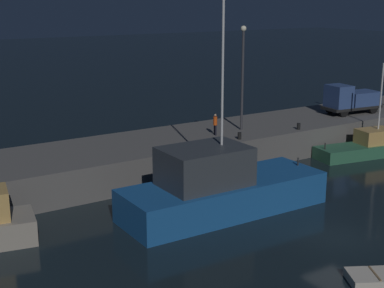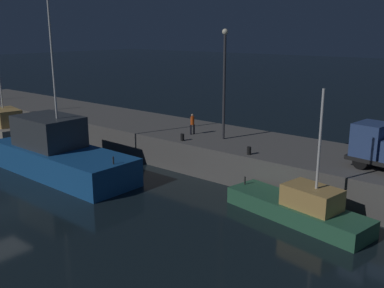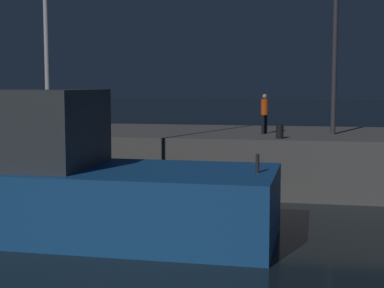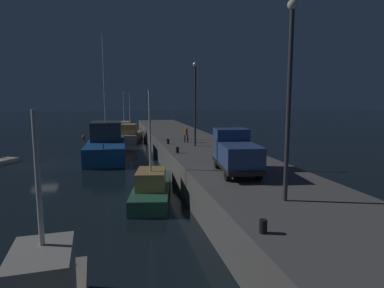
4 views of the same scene
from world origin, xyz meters
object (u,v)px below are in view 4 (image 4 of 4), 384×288
(fishing_boat_blue, at_px, (106,145))
(mooring_buoy_mid, at_px, (84,137))
(dockworker, at_px, (186,134))
(bollard_east, at_px, (177,150))
(lamp_post_east, at_px, (289,88))
(lamp_post_west, at_px, (195,98))
(bollard_west, at_px, (263,226))
(fishing_boat_white, at_px, (125,130))
(fishing_trawler_red, at_px, (152,187))
(fishing_boat_orange, at_px, (131,135))
(bollard_central, at_px, (168,141))
(utility_truck, at_px, (236,153))

(fishing_boat_blue, xyz_separation_m, mooring_buoy_mid, (-20.21, -4.51, -1.25))
(dockworker, bearing_deg, bollard_east, -17.86)
(lamp_post_east, bearing_deg, bollard_east, -170.07)
(lamp_post_west, xyz_separation_m, bollard_west, (21.27, -2.48, -4.46))
(fishing_boat_white, xyz_separation_m, dockworker, (31.39, 5.77, 2.32))
(fishing_trawler_red, xyz_separation_m, mooring_buoy_mid, (-37.55, -8.14, -0.48))
(lamp_post_east, bearing_deg, fishing_boat_orange, -172.33)
(fishing_boat_white, height_order, bollard_central, fishing_boat_white)
(bollard_central, xyz_separation_m, bollard_east, (5.84, -0.06, 0.00))
(lamp_post_east, height_order, dockworker, lamp_post_east)
(fishing_boat_blue, bearing_deg, lamp_post_east, 18.40)
(utility_truck, bearing_deg, fishing_boat_orange, -171.49)
(mooring_buoy_mid, relative_size, dockworker, 0.35)
(mooring_buoy_mid, bearing_deg, lamp_post_east, 15.92)
(fishing_boat_white, relative_size, bollard_west, 18.12)
(lamp_post_west, xyz_separation_m, bollard_east, (3.82, -2.43, -4.44))
(mooring_buoy_mid, bearing_deg, fishing_trawler_red, 12.22)
(fishing_trawler_red, relative_size, fishing_boat_orange, 0.96)
(fishing_boat_blue, xyz_separation_m, dockworker, (5.69, 8.44, 1.68))
(mooring_buoy_mid, bearing_deg, fishing_boat_white, 127.40)
(bollard_central, bearing_deg, fishing_boat_blue, -135.19)
(fishing_boat_blue, bearing_deg, utility_truck, 22.51)
(lamp_post_west, bearing_deg, bollard_east, -32.45)
(fishing_boat_orange, bearing_deg, bollard_west, 3.82)
(mooring_buoy_mid, height_order, bollard_west, bollard_west)
(fishing_boat_blue, bearing_deg, fishing_trawler_red, 11.81)
(mooring_buoy_mid, distance_m, bollard_central, 28.86)
(fishing_boat_blue, relative_size, dockworker, 8.69)
(fishing_trawler_red, distance_m, bollard_east, 6.02)
(lamp_post_west, bearing_deg, dockworker, -173.59)
(fishing_trawler_red, relative_size, bollard_central, 16.93)
(fishing_boat_orange, relative_size, mooring_buoy_mid, 15.84)
(fishing_boat_white, bearing_deg, dockworker, 10.41)
(utility_truck, height_order, bollard_central, utility_truck)
(lamp_post_east, xyz_separation_m, bollard_central, (-20.06, -2.43, -4.82))
(bollard_west, bearing_deg, bollard_east, 179.82)
(fishing_trawler_red, relative_size, utility_truck, 1.58)
(fishing_boat_white, bearing_deg, bollard_central, 6.58)
(fishing_boat_blue, xyz_separation_m, lamp_post_west, (8.45, 8.75, 5.46))
(lamp_post_east, bearing_deg, utility_truck, -177.38)
(lamp_post_east, relative_size, dockworker, 5.39)
(fishing_boat_blue, height_order, bollard_west, fishing_boat_blue)
(bollard_west, relative_size, bollard_central, 0.92)
(fishing_boat_white, height_order, fishing_boat_orange, fishing_boat_white)
(mooring_buoy_mid, relative_size, utility_truck, 0.10)
(mooring_buoy_mid, bearing_deg, utility_truck, 17.73)
(dockworker, bearing_deg, lamp_post_west, 6.41)
(lamp_post_east, xyz_separation_m, dockworker, (-20.79, -0.37, -4.15))
(fishing_boat_white, bearing_deg, fishing_boat_orange, 3.30)
(bollard_east, bearing_deg, mooring_buoy_mid, -161.56)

